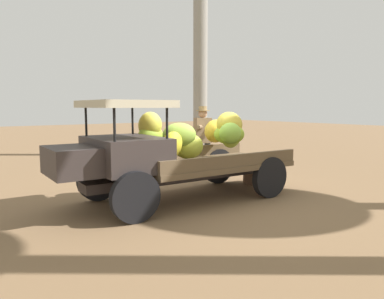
# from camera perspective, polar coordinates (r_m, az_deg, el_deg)

# --- Properties ---
(ground_plane) EXTENTS (60.00, 60.00, 0.00)m
(ground_plane) POSITION_cam_1_polar(r_m,az_deg,el_deg) (7.38, -0.56, -6.91)
(ground_plane) COLOR brown
(truck) EXTENTS (4.53, 1.95, 1.83)m
(truck) POSITION_cam_1_polar(r_m,az_deg,el_deg) (6.71, -3.77, -0.28)
(truck) COLOR #372E2D
(truck) RESTS_ON ground
(farmer) EXTENTS (0.54, 0.50, 1.74)m
(farmer) POSITION_cam_1_polar(r_m,az_deg,el_deg) (9.11, 1.68, 2.00)
(farmer) COLOR #3B444A
(farmer) RESTS_ON ground
(wooden_crate) EXTENTS (0.59, 0.55, 0.48)m
(wooden_crate) POSITION_cam_1_polar(r_m,az_deg,el_deg) (8.45, 10.19, -3.63)
(wooden_crate) COLOR #8E6549
(wooden_crate) RESTS_ON ground
(loose_banana_bunch) EXTENTS (0.62, 0.74, 0.40)m
(loose_banana_bunch) POSITION_cam_1_polar(r_m,az_deg,el_deg) (8.89, -10.35, -3.38)
(loose_banana_bunch) COLOR gold
(loose_banana_bunch) RESTS_ON ground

